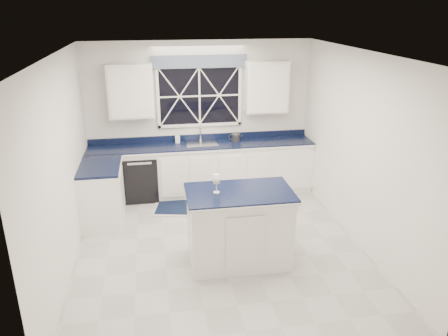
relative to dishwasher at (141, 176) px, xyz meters
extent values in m
plane|color=#A9A8A4|center=(1.10, -1.95, -0.41)|extent=(4.50, 4.50, 0.00)
cube|color=silver|center=(1.10, 0.30, 0.94)|extent=(4.00, 0.10, 2.70)
cube|color=white|center=(1.10, 0.00, 0.04)|extent=(3.98, 0.60, 0.90)
cube|color=white|center=(-0.60, -0.80, 0.04)|extent=(0.60, 1.00, 0.90)
cube|color=black|center=(1.10, 0.00, 0.51)|extent=(3.98, 0.64, 0.04)
cube|color=black|center=(0.00, 0.00, 0.00)|extent=(0.60, 0.58, 0.82)
cube|color=black|center=(1.10, 0.27, 1.34)|extent=(1.40, 0.02, 1.00)
cube|color=slate|center=(1.10, 0.21, 1.94)|extent=(1.65, 0.04, 0.22)
cube|color=white|center=(-0.07, 0.13, 1.49)|extent=(0.75, 0.34, 0.90)
cube|color=white|center=(2.28, 0.13, 1.49)|extent=(0.75, 0.34, 0.90)
cylinder|color=silver|center=(1.10, 0.22, 0.55)|extent=(0.05, 0.05, 0.04)
cylinder|color=silver|center=(1.10, 0.22, 0.69)|extent=(0.02, 0.02, 0.28)
cylinder|color=silver|center=(1.10, 0.13, 0.82)|extent=(0.02, 0.18, 0.02)
cube|color=white|center=(1.30, -2.34, 0.08)|extent=(1.31, 0.77, 0.98)
cube|color=black|center=(1.30, -2.34, 0.59)|extent=(1.38, 0.84, 0.04)
cube|color=#A5A6A1|center=(0.75, -0.60, -0.40)|extent=(1.26, 0.91, 0.01)
cube|color=black|center=(0.75, -0.60, -0.39)|extent=(1.11, 0.77, 0.01)
cylinder|color=#323235|center=(1.73, 0.09, 0.59)|extent=(0.20, 0.20, 0.13)
cone|color=#323235|center=(1.73, 0.09, 0.69)|extent=(0.16, 0.16, 0.05)
torus|color=#323235|center=(1.65, 0.11, 0.60)|extent=(0.10, 0.05, 0.11)
cylinder|color=#323235|center=(1.81, 0.06, 0.61)|extent=(0.07, 0.03, 0.08)
cylinder|color=silver|center=(1.00, -2.32, 0.62)|extent=(0.08, 0.08, 0.01)
cylinder|color=silver|center=(1.00, -2.32, 0.69)|extent=(0.01, 0.01, 0.13)
ellipsoid|color=silver|center=(1.00, -2.32, 0.79)|extent=(0.10, 0.10, 0.13)
cylinder|color=#E0C576|center=(1.00, -2.32, 0.77)|extent=(0.09, 0.09, 0.06)
imported|color=silver|center=(0.68, 0.16, 0.62)|extent=(0.09, 0.09, 0.18)
camera|label=1|loc=(0.25, -7.34, 2.86)|focal=35.00mm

